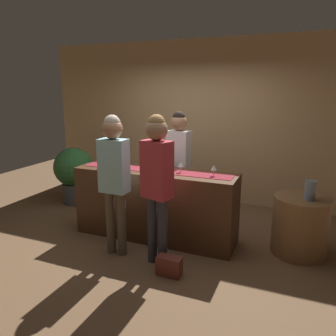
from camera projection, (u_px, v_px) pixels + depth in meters
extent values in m
plane|color=brown|center=(156.00, 236.00, 4.65)|extent=(10.00, 10.00, 0.00)
cube|color=tan|center=(198.00, 122.00, 6.02)|extent=(6.00, 0.12, 2.90)
cube|color=#472B19|center=(155.00, 204.00, 4.54)|extent=(2.23, 0.60, 0.97)
cube|color=maroon|center=(155.00, 170.00, 4.42)|extent=(2.12, 0.28, 0.01)
cylinder|color=#194723|center=(107.00, 159.00, 4.65)|extent=(0.07, 0.07, 0.21)
cylinder|color=#194723|center=(106.00, 149.00, 4.62)|extent=(0.03, 0.03, 0.08)
cylinder|color=black|center=(106.00, 146.00, 4.61)|extent=(0.03, 0.03, 0.02)
cylinder|color=brown|center=(121.00, 160.00, 4.57)|extent=(0.07, 0.07, 0.21)
cylinder|color=brown|center=(120.00, 150.00, 4.54)|extent=(0.03, 0.03, 0.08)
cylinder|color=black|center=(120.00, 147.00, 4.53)|extent=(0.03, 0.03, 0.02)
cylinder|color=#B2C6C1|center=(152.00, 163.00, 4.39)|extent=(0.07, 0.07, 0.21)
cylinder|color=#B2C6C1|center=(151.00, 153.00, 4.36)|extent=(0.03, 0.03, 0.08)
cylinder|color=black|center=(151.00, 149.00, 4.35)|extent=(0.03, 0.03, 0.02)
cylinder|color=silver|center=(214.00, 176.00, 4.13)|extent=(0.06, 0.06, 0.00)
cylinder|color=silver|center=(214.00, 173.00, 4.12)|extent=(0.01, 0.01, 0.08)
cone|color=silver|center=(214.00, 168.00, 4.10)|extent=(0.07, 0.07, 0.06)
cylinder|color=silver|center=(169.00, 171.00, 4.39)|extent=(0.06, 0.06, 0.00)
cylinder|color=silver|center=(169.00, 168.00, 4.38)|extent=(0.01, 0.01, 0.08)
cone|color=silver|center=(169.00, 163.00, 4.36)|extent=(0.07, 0.07, 0.06)
cylinder|color=silver|center=(180.00, 172.00, 4.30)|extent=(0.06, 0.06, 0.00)
cylinder|color=silver|center=(180.00, 170.00, 4.29)|extent=(0.01, 0.01, 0.08)
cone|color=silver|center=(180.00, 164.00, 4.28)|extent=(0.07, 0.07, 0.06)
cylinder|color=#26262B|center=(183.00, 199.00, 4.99)|extent=(0.11, 0.11, 0.81)
cylinder|color=#26262B|center=(174.00, 197.00, 5.07)|extent=(0.11, 0.11, 0.81)
cube|color=white|center=(179.00, 152.00, 4.86)|extent=(0.36, 0.25, 0.64)
sphere|color=#9E7051|center=(179.00, 122.00, 4.76)|extent=(0.24, 0.24, 0.24)
sphere|color=black|center=(179.00, 118.00, 4.75)|extent=(0.19, 0.19, 0.19)
cylinder|color=#33333D|center=(152.00, 229.00, 3.89)|extent=(0.11, 0.11, 0.83)
cylinder|color=#33333D|center=(163.00, 233.00, 3.79)|extent=(0.11, 0.11, 0.83)
cube|color=#B7333D|center=(157.00, 170.00, 3.67)|extent=(0.38, 0.29, 0.66)
sphere|color=#9E7051|center=(156.00, 129.00, 3.56)|extent=(0.25, 0.25, 0.25)
sphere|color=olive|center=(156.00, 123.00, 3.54)|extent=(0.19, 0.19, 0.19)
cylinder|color=brown|center=(111.00, 222.00, 4.11)|extent=(0.11, 0.11, 0.82)
cylinder|color=brown|center=(122.00, 224.00, 4.06)|extent=(0.11, 0.11, 0.82)
cube|color=#99D1E0|center=(114.00, 166.00, 3.91)|extent=(0.34, 0.20, 0.65)
sphere|color=#9E7051|center=(112.00, 129.00, 3.81)|extent=(0.25, 0.25, 0.25)
sphere|color=#AD9E8E|center=(112.00, 123.00, 3.79)|extent=(0.19, 0.19, 0.19)
cylinder|color=brown|center=(300.00, 226.00, 4.10)|extent=(0.68, 0.68, 0.74)
cylinder|color=slate|center=(310.00, 190.00, 3.91)|extent=(0.13, 0.13, 0.24)
cylinder|color=#4C4C51|center=(75.00, 193.00, 5.99)|extent=(0.43, 0.43, 0.38)
sphere|color=#2D6633|center=(74.00, 167.00, 5.88)|extent=(0.70, 0.70, 0.70)
cube|color=brown|center=(169.00, 266.00, 3.66)|extent=(0.28, 0.14, 0.22)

